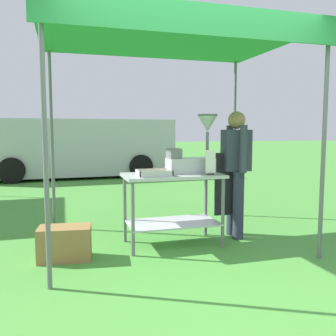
% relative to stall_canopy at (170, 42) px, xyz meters
% --- Properties ---
extents(ground_plane, '(70.00, 70.00, 0.00)m').
position_rel_stall_canopy_xyz_m(ground_plane, '(-0.03, 4.58, -2.40)').
color(ground_plane, '#478E38').
extents(stall_canopy, '(2.97, 2.27, 2.49)m').
position_rel_stall_canopy_xyz_m(stall_canopy, '(0.00, 0.00, 0.00)').
color(stall_canopy, slate).
rests_on(stall_canopy, ground).
extents(donut_cart, '(1.16, 0.63, 0.86)m').
position_rel_stall_canopy_xyz_m(donut_cart, '(-0.00, -0.10, -1.77)').
color(donut_cart, '#B7B7BC').
rests_on(donut_cart, ground).
extents(donut_tray, '(0.38, 0.28, 0.07)m').
position_rel_stall_canopy_xyz_m(donut_tray, '(-0.25, -0.22, -1.52)').
color(donut_tray, '#B7B7BC').
rests_on(donut_tray, donut_cart).
extents(donut_fryer, '(0.62, 0.28, 0.71)m').
position_rel_stall_canopy_xyz_m(donut_fryer, '(0.29, -0.03, -1.30)').
color(donut_fryer, '#B7B7BC').
rests_on(donut_fryer, donut_cart).
extents(menu_sign, '(0.13, 0.05, 0.29)m').
position_rel_stall_canopy_xyz_m(menu_sign, '(0.41, -0.28, -1.41)').
color(menu_sign, black).
rests_on(menu_sign, donut_cart).
extents(vendor, '(0.46, 0.53, 1.61)m').
position_rel_stall_canopy_xyz_m(vendor, '(0.87, 0.00, -1.49)').
color(vendor, '#2D3347').
rests_on(vendor, ground).
extents(supply_crate, '(0.58, 0.38, 0.36)m').
position_rel_stall_canopy_xyz_m(supply_crate, '(-1.25, -0.27, -2.22)').
color(supply_crate, olive).
rests_on(supply_crate, ground).
extents(van_silver, '(5.63, 2.26, 1.69)m').
position_rel_stall_canopy_xyz_m(van_silver, '(-0.86, 6.96, -1.52)').
color(van_silver, '#BCBCC1').
rests_on(van_silver, ground).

